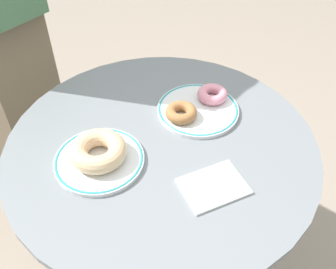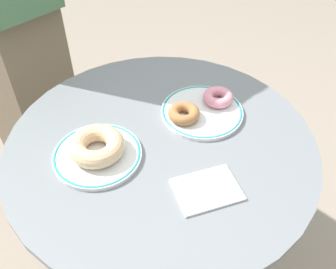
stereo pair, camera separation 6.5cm
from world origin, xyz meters
TOP-DOWN VIEW (x-y plane):
  - cafe_table at (0.00, 0.00)m, footprint 0.75×0.75m
  - plate_left at (-0.15, 0.05)m, footprint 0.21×0.21m
  - plate_right at (0.15, 0.02)m, footprint 0.21×0.21m
  - donut_glazed at (-0.14, 0.05)m, footprint 0.18×0.18m
  - donut_pink_frosted at (0.20, 0.03)m, footprint 0.11×0.11m
  - donut_cinnamon at (0.09, 0.03)m, footprint 0.11×0.11m
  - paper_napkin at (-0.01, -0.18)m, footprint 0.16×0.14m

SIDE VIEW (x-z plane):
  - cafe_table at x=0.00m, z-range 0.11..0.83m
  - paper_napkin at x=-0.01m, z-range 0.72..0.72m
  - plate_left at x=-0.15m, z-range 0.72..0.73m
  - plate_right at x=0.15m, z-range 0.72..0.73m
  - donut_pink_frosted at x=0.20m, z-range 0.73..0.76m
  - donut_cinnamon at x=0.09m, z-range 0.73..0.76m
  - donut_glazed at x=-0.14m, z-range 0.73..0.77m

